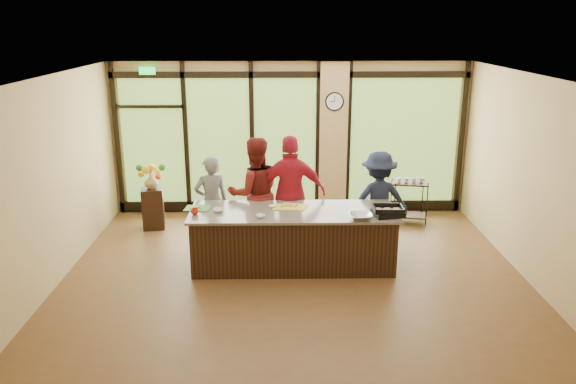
{
  "coord_description": "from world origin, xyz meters",
  "views": [
    {
      "loc": [
        -0.21,
        -7.91,
        3.74
      ],
      "look_at": [
        -0.08,
        0.4,
        1.19
      ],
      "focal_mm": 35.0,
      "sensor_mm": 36.0,
      "label": 1
    }
  ],
  "objects_px": {
    "cook_left": "(212,202)",
    "roasting_pan": "(388,213)",
    "flower_stand": "(153,208)",
    "cook_right": "(378,200)",
    "bar_cart": "(409,196)",
    "island_base": "(293,239)"
  },
  "relations": [
    {
      "from": "roasting_pan",
      "to": "cook_right",
      "type": "bearing_deg",
      "value": 76.22
    },
    {
      "from": "cook_right",
      "to": "roasting_pan",
      "type": "distance_m",
      "value": 1.03
    },
    {
      "from": "cook_left",
      "to": "cook_right",
      "type": "relative_size",
      "value": 0.96
    },
    {
      "from": "cook_left",
      "to": "bar_cart",
      "type": "xyz_separation_m",
      "value": [
        3.61,
        1.08,
        -0.26
      ]
    },
    {
      "from": "cook_right",
      "to": "bar_cart",
      "type": "xyz_separation_m",
      "value": [
        0.79,
        1.12,
        -0.29
      ]
    },
    {
      "from": "cook_left",
      "to": "roasting_pan",
      "type": "bearing_deg",
      "value": 137.78
    },
    {
      "from": "cook_right",
      "to": "flower_stand",
      "type": "xyz_separation_m",
      "value": [
        -4.02,
        0.97,
        -0.45
      ]
    },
    {
      "from": "flower_stand",
      "to": "bar_cart",
      "type": "bearing_deg",
      "value": -7.34
    },
    {
      "from": "island_base",
      "to": "bar_cart",
      "type": "relative_size",
      "value": 3.4
    },
    {
      "from": "cook_left",
      "to": "bar_cart",
      "type": "distance_m",
      "value": 3.77
    },
    {
      "from": "cook_right",
      "to": "island_base",
      "type": "bearing_deg",
      "value": 20.58
    },
    {
      "from": "cook_left",
      "to": "flower_stand",
      "type": "xyz_separation_m",
      "value": [
        -1.21,
        0.93,
        -0.42
      ]
    },
    {
      "from": "cook_right",
      "to": "bar_cart",
      "type": "distance_m",
      "value": 1.41
    },
    {
      "from": "cook_left",
      "to": "cook_right",
      "type": "xyz_separation_m",
      "value": [
        2.81,
        -0.04,
        0.03
      ]
    },
    {
      "from": "island_base",
      "to": "cook_right",
      "type": "xyz_separation_m",
      "value": [
        1.45,
        0.77,
        0.4
      ]
    },
    {
      "from": "island_base",
      "to": "roasting_pan",
      "type": "height_order",
      "value": "roasting_pan"
    },
    {
      "from": "flower_stand",
      "to": "cook_right",
      "type": "bearing_deg",
      "value": -22.69
    },
    {
      "from": "bar_cart",
      "to": "island_base",
      "type": "bearing_deg",
      "value": -129.4
    },
    {
      "from": "flower_stand",
      "to": "bar_cart",
      "type": "relative_size",
      "value": 0.85
    },
    {
      "from": "cook_left",
      "to": "roasting_pan",
      "type": "height_order",
      "value": "cook_left"
    },
    {
      "from": "island_base",
      "to": "cook_left",
      "type": "bearing_deg",
      "value": 149.24
    },
    {
      "from": "flower_stand",
      "to": "bar_cart",
      "type": "distance_m",
      "value": 4.82
    }
  ]
}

